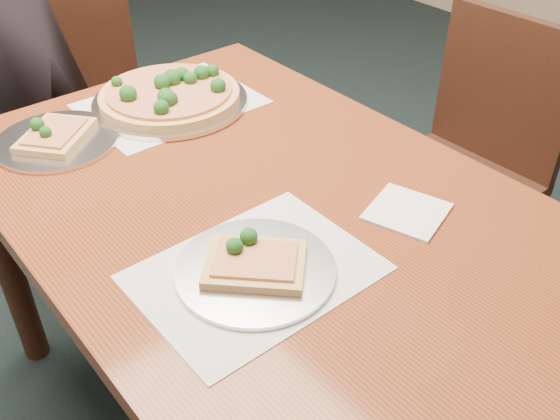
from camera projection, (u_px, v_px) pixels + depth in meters
ground at (203, 334)px, 1.96m from camera, size 8.00×8.00×0.00m
dining_table at (280, 246)px, 1.28m from camera, size 0.90×1.50×0.75m
chair_far at (86, 109)px, 2.07m from camera, size 0.51×0.51×0.91m
chair_right at (470, 157)px, 1.83m from camera, size 0.43×0.43×0.91m
placemat_main at (171, 104)px, 1.59m from camera, size 0.42×0.32×0.00m
placemat_near at (255, 272)px, 1.08m from camera, size 0.40×0.30×0.00m
pizza_pan at (170, 95)px, 1.58m from camera, size 0.39×0.39×0.08m
slice_plate_near at (255, 266)px, 1.07m from camera, size 0.28×0.28×0.06m
slice_plate_far at (56, 138)px, 1.43m from camera, size 0.28×0.28×0.06m
napkin at (407, 212)px, 1.22m from camera, size 0.18×0.18×0.01m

